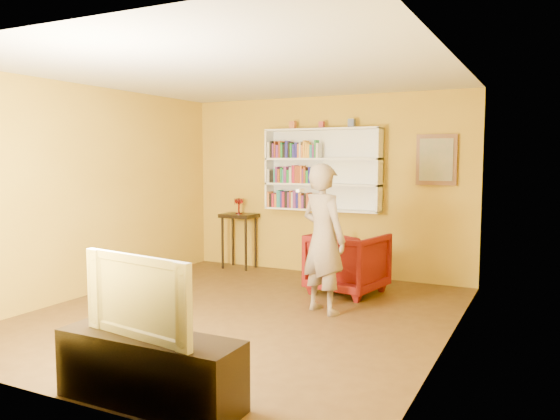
# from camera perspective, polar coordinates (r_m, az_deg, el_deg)

# --- Properties ---
(room_shell) EXTENTS (5.30, 5.80, 2.88)m
(room_shell) POSITION_cam_1_polar(r_m,az_deg,el_deg) (6.13, -4.00, -1.67)
(room_shell) COLOR #442F16
(room_shell) RESTS_ON ground
(bookshelf) EXTENTS (1.80, 0.29, 1.23)m
(bookshelf) POSITION_cam_1_polar(r_m,az_deg,el_deg) (8.25, 4.57, 4.19)
(bookshelf) COLOR white
(bookshelf) RESTS_ON room_shell
(books_row_lower) EXTENTS (0.94, 0.19, 0.27)m
(books_row_lower) POSITION_cam_1_polar(r_m,az_deg,el_deg) (8.33, 1.71, 1.02)
(books_row_lower) COLOR orange
(books_row_lower) RESTS_ON bookshelf
(books_row_middle) EXTENTS (0.84, 0.19, 0.27)m
(books_row_middle) POSITION_cam_1_polar(r_m,az_deg,el_deg) (8.33, 1.52, 3.65)
(books_row_middle) COLOR beige
(books_row_middle) RESTS_ON bookshelf
(books_row_upper) EXTENTS (0.85, 0.19, 0.27)m
(books_row_upper) POSITION_cam_1_polar(r_m,az_deg,el_deg) (8.32, 1.46, 6.25)
(books_row_upper) COLOR beige
(books_row_upper) RESTS_ON bookshelf
(ornament_left) EXTENTS (0.09, 0.09, 0.12)m
(ornament_left) POSITION_cam_1_polar(r_m,az_deg,el_deg) (8.40, 1.34, 8.86)
(ornament_left) COLOR #BC6035
(ornament_left) RESTS_ON bookshelf
(ornament_centre) EXTENTS (0.07, 0.07, 0.10)m
(ornament_centre) POSITION_cam_1_polar(r_m,az_deg,el_deg) (8.21, 4.37, 8.87)
(ornament_centre) COLOR #AD393C
(ornament_centre) RESTS_ON bookshelf
(ornament_right) EXTENTS (0.09, 0.09, 0.12)m
(ornament_right) POSITION_cam_1_polar(r_m,az_deg,el_deg) (8.04, 7.50, 8.99)
(ornament_right) COLOR slate
(ornament_right) RESTS_ON bookshelf
(framed_painting) EXTENTS (0.55, 0.05, 0.70)m
(framed_painting) POSITION_cam_1_polar(r_m,az_deg,el_deg) (7.82, 16.03, 5.07)
(framed_painting) COLOR brown
(framed_painting) RESTS_ON room_shell
(console_table) EXTENTS (0.54, 0.41, 0.88)m
(console_table) POSITION_cam_1_polar(r_m,az_deg,el_deg) (8.79, -4.31, -1.39)
(console_table) COLOR black
(console_table) RESTS_ON ground
(ruby_lustre) EXTENTS (0.15, 0.16, 0.25)m
(ruby_lustre) POSITION_cam_1_polar(r_m,az_deg,el_deg) (8.75, -4.32, 0.78)
(ruby_lustre) COLOR maroon
(ruby_lustre) RESTS_ON console_table
(armchair) EXTENTS (1.01, 1.03, 0.81)m
(armchair) POSITION_cam_1_polar(r_m,az_deg,el_deg) (7.24, 7.08, -5.48)
(armchair) COLOR #4E0508
(armchair) RESTS_ON ground
(person) EXTENTS (0.74, 0.63, 1.71)m
(person) POSITION_cam_1_polar(r_m,az_deg,el_deg) (6.25, 4.56, -3.00)
(person) COLOR #766556
(person) RESTS_ON ground
(game_remote) EXTENTS (0.04, 0.15, 0.04)m
(game_remote) POSITION_cam_1_polar(r_m,az_deg,el_deg) (6.04, 2.15, 2.06)
(game_remote) COLOR white
(game_remote) RESTS_ON person
(tv_cabinet) EXTENTS (1.42, 0.43, 0.51)m
(tv_cabinet) POSITION_cam_1_polar(r_m,az_deg,el_deg) (4.20, -13.45, -15.88)
(tv_cabinet) COLOR black
(tv_cabinet) RESTS_ON ground
(television) EXTENTS (1.04, 0.29, 0.59)m
(television) POSITION_cam_1_polar(r_m,az_deg,el_deg) (4.04, -13.62, -8.56)
(television) COLOR black
(television) RESTS_ON tv_cabinet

